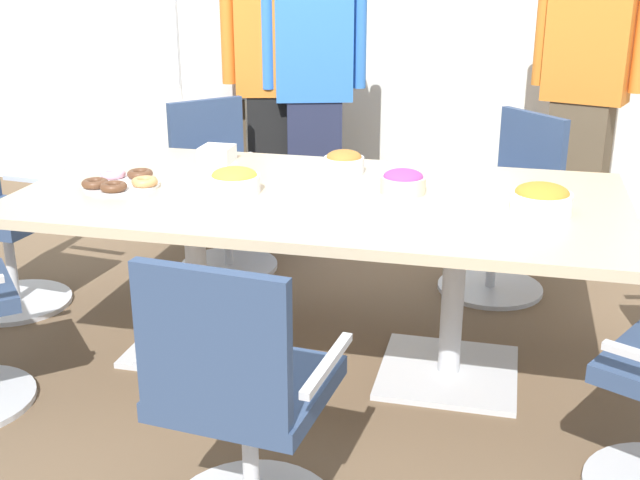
% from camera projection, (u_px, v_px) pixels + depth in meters
% --- Properties ---
extents(ground_plane, '(10.00, 10.00, 0.01)m').
position_uv_depth(ground_plane, '(320.00, 361.00, 3.46)').
color(ground_plane, brown).
extents(conference_table, '(2.40, 1.20, 0.75)m').
position_uv_depth(conference_table, '(320.00, 223.00, 3.25)').
color(conference_table, '#CCB793').
rests_on(conference_table, ground).
extents(office_chair_2, '(0.59, 0.59, 0.91)m').
position_uv_depth(office_chair_2, '(241.00, 413.00, 2.31)').
color(office_chair_2, silver).
rests_on(office_chair_2, ground).
extents(office_chair_5, '(0.76, 0.76, 0.91)m').
position_uv_depth(office_chair_5, '(503.00, 214.00, 4.07)').
color(office_chair_5, silver).
rests_on(office_chair_5, ground).
extents(office_chair_6, '(0.76, 0.76, 0.91)m').
position_uv_depth(office_chair_6, '(222.00, 196.00, 4.39)').
color(office_chair_6, silver).
rests_on(office_chair_6, ground).
extents(person_standing_0, '(0.59, 0.38, 1.69)m').
position_uv_depth(person_standing_0, '(217.00, 86.00, 5.00)').
color(person_standing_0, brown).
rests_on(person_standing_0, ground).
extents(person_standing_1, '(0.61, 0.33, 1.81)m').
position_uv_depth(person_standing_1, '(274.00, 80.00, 4.73)').
color(person_standing_1, black).
rests_on(person_standing_1, ground).
extents(person_standing_2, '(0.61, 0.34, 1.78)m').
position_uv_depth(person_standing_2, '(314.00, 85.00, 4.68)').
color(person_standing_2, '#232842').
rests_on(person_standing_2, ground).
extents(person_standing_3, '(0.60, 0.35, 1.85)m').
position_uv_depth(person_standing_3, '(586.00, 85.00, 4.41)').
color(person_standing_3, brown).
rests_on(person_standing_3, ground).
extents(snack_bowl_chips_yellow, '(0.21, 0.21, 0.10)m').
position_uv_depth(snack_bowl_chips_yellow, '(235.00, 180.00, 3.21)').
color(snack_bowl_chips_yellow, white).
rests_on(snack_bowl_chips_yellow, conference_table).
extents(snack_bowl_candy_mix, '(0.18, 0.18, 0.09)m').
position_uv_depth(snack_bowl_candy_mix, '(403.00, 181.00, 3.20)').
color(snack_bowl_candy_mix, beige).
rests_on(snack_bowl_candy_mix, conference_table).
extents(snack_bowl_pretzels, '(0.18, 0.18, 0.10)m').
position_uv_depth(snack_bowl_pretzels, '(344.00, 162.00, 3.49)').
color(snack_bowl_pretzels, white).
rests_on(snack_bowl_pretzels, conference_table).
extents(snack_bowl_chips_orange, '(0.23, 0.23, 0.11)m').
position_uv_depth(snack_bowl_chips_orange, '(542.00, 199.00, 2.95)').
color(snack_bowl_chips_orange, white).
rests_on(snack_bowl_chips_orange, conference_table).
extents(donut_platter, '(0.32, 0.32, 0.04)m').
position_uv_depth(donut_platter, '(121.00, 182.00, 3.30)').
color(donut_platter, white).
rests_on(donut_platter, conference_table).
extents(napkin_pile, '(0.14, 0.14, 0.07)m').
position_uv_depth(napkin_pile, '(217.00, 154.00, 3.68)').
color(napkin_pile, white).
rests_on(napkin_pile, conference_table).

